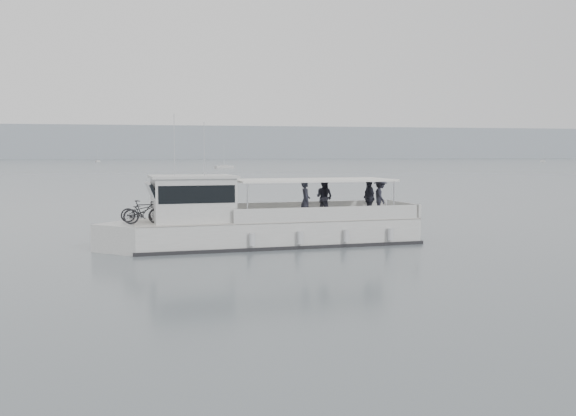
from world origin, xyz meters
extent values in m
plane|color=#565E65|center=(0.00, 0.00, 0.00)|extent=(1400.00, 1400.00, 0.00)
cube|color=#939EA8|center=(0.00, 560.00, 14.00)|extent=(1400.00, 90.00, 28.00)
cube|color=silver|center=(3.07, -2.73, 0.46)|extent=(12.51, 4.34, 1.33)
cube|color=silver|center=(-3.04, -3.26, 0.46)|extent=(3.31, 3.31, 1.33)
cube|color=beige|center=(3.07, -2.73, 1.12)|extent=(12.51, 4.34, 0.06)
cube|color=black|center=(3.07, -2.73, 0.05)|extent=(12.72, 4.48, 0.18)
cube|color=silver|center=(4.76, -1.00, 1.43)|extent=(8.16, 0.82, 0.61)
cube|color=silver|center=(5.04, -4.13, 1.43)|extent=(8.16, 0.82, 0.61)
cube|color=silver|center=(9.13, -2.19, 1.43)|extent=(0.39, 3.27, 0.61)
cube|color=silver|center=(-0.60, -3.05, 2.04)|extent=(3.50, 3.04, 1.84)
cube|color=black|center=(-2.18, -3.19, 2.20)|extent=(0.80, 2.60, 1.18)
cube|color=black|center=(-0.60, -3.05, 2.35)|extent=(3.30, 3.06, 0.72)
cube|color=silver|center=(-0.60, -3.05, 3.02)|extent=(3.72, 3.26, 0.10)
cube|color=white|center=(4.70, -2.58, 2.81)|extent=(7.19, 3.67, 0.08)
cylinder|color=silver|center=(1.56, -4.29, 1.97)|extent=(0.07, 0.07, 1.69)
cylinder|color=silver|center=(1.31, -1.44, 1.97)|extent=(0.07, 0.07, 1.69)
cylinder|color=silver|center=(8.08, -3.72, 1.97)|extent=(0.07, 0.07, 1.69)
cylinder|color=silver|center=(7.83, -0.87, 1.97)|extent=(0.07, 0.07, 1.69)
cylinder|color=silver|center=(-1.29, -2.19, 4.34)|extent=(0.03, 0.03, 2.66)
cylinder|color=silver|center=(-0.13, -3.73, 4.14)|extent=(0.03, 0.03, 2.25)
cylinder|color=silver|center=(1.70, -4.65, 0.51)|extent=(0.27, 0.27, 0.51)
cylinder|color=silver|center=(3.74, -4.47, 0.51)|extent=(0.27, 0.27, 0.51)
cylinder|color=silver|center=(5.77, -4.29, 0.51)|extent=(0.27, 0.27, 0.51)
cylinder|color=silver|center=(7.81, -4.11, 0.51)|extent=(0.27, 0.27, 0.51)
imported|color=black|center=(-2.67, -2.82, 1.58)|extent=(1.80, 0.76, 0.92)
imported|color=black|center=(-2.60, -3.64, 1.61)|extent=(1.65, 0.60, 0.97)
imported|color=#252632|center=(4.17, -3.55, 1.98)|extent=(0.48, 0.67, 1.72)
imported|color=#252632|center=(5.45, -1.80, 1.98)|extent=(1.04, 1.05, 1.72)
imported|color=#252632|center=(7.20, -2.98, 1.98)|extent=(0.52, 1.04, 1.72)
imported|color=#252632|center=(8.12, -1.87, 1.98)|extent=(0.76, 1.18, 1.72)
cube|color=silver|center=(192.11, 267.47, 0.30)|extent=(5.89, 7.06, 0.75)
cube|color=silver|center=(192.11, 267.47, 0.62)|extent=(3.03, 3.15, 0.45)
cylinder|color=silver|center=(192.11, 267.47, 4.48)|extent=(0.08, 0.08, 7.75)
cube|color=silver|center=(-31.89, 306.82, 0.30)|extent=(3.10, 5.62, 0.75)
cube|color=silver|center=(-31.89, 306.82, 0.62)|extent=(1.95, 2.21, 0.45)
cylinder|color=silver|center=(-31.89, 306.82, 3.55)|extent=(0.08, 0.08, 5.90)
cube|color=silver|center=(16.46, 152.82, 0.30)|extent=(5.70, 3.49, 0.75)
cube|color=silver|center=(16.46, 152.82, 0.62)|extent=(2.31, 2.08, 0.45)
cylinder|color=silver|center=(16.46, 152.82, 3.59)|extent=(0.08, 0.08, 5.97)
camera|label=1|loc=(-1.98, -30.14, 3.95)|focal=40.00mm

